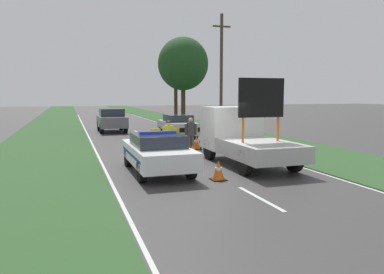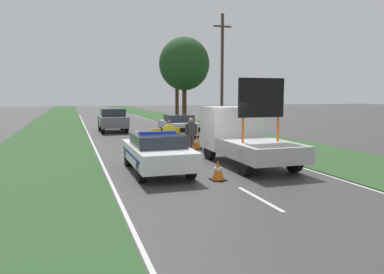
{
  "view_description": "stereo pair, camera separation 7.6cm",
  "coord_description": "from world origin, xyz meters",
  "px_view_note": "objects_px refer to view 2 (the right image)",
  "views": [
    {
      "loc": [
        -4.82,
        -12.85,
        2.78
      ],
      "look_at": [
        -0.19,
        1.16,
        1.1
      ],
      "focal_mm": 35.0,
      "sensor_mm": 36.0,
      "label": 1
    },
    {
      "loc": [
        -4.75,
        -12.87,
        2.78
      ],
      "look_at": [
        -0.19,
        1.16,
        1.1
      ],
      "focal_mm": 35.0,
      "sensor_mm": 36.0,
      "label": 2
    }
  ],
  "objects_px": {
    "traffic_cone_behind_barrier": "(134,148)",
    "queued_car_sedan_silver": "(178,126)",
    "police_officer": "(169,135)",
    "traffic_cone_near_police": "(218,170)",
    "roadside_tree_near_left": "(184,64)",
    "pedestrian_civilian": "(191,132)",
    "police_car": "(157,152)",
    "traffic_cone_centre_front": "(193,150)",
    "queued_car_suv_grey": "(113,120)",
    "utility_pole": "(222,74)",
    "road_barrier": "(180,132)",
    "traffic_cone_near_truck": "(197,142)",
    "roadside_tree_near_right": "(177,69)",
    "work_truck": "(242,136)"
  },
  "relations": [
    {
      "from": "police_car",
      "to": "traffic_cone_centre_front",
      "type": "distance_m",
      "value": 4.04
    },
    {
      "from": "police_officer",
      "to": "queued_car_suv_grey",
      "type": "bearing_deg",
      "value": -73.9
    },
    {
      "from": "roadside_tree_near_right",
      "to": "police_car",
      "type": "bearing_deg",
      "value": -107.32
    },
    {
      "from": "roadside_tree_near_left",
      "to": "roadside_tree_near_right",
      "type": "xyz_separation_m",
      "value": [
        0.34,
        3.77,
        -0.23
      ]
    },
    {
      "from": "traffic_cone_centre_front",
      "to": "queued_car_suv_grey",
      "type": "distance_m",
      "value": 12.39
    },
    {
      "from": "roadside_tree_near_left",
      "to": "pedestrian_civilian",
      "type": "bearing_deg",
      "value": -105.79
    },
    {
      "from": "traffic_cone_centre_front",
      "to": "roadside_tree_near_right",
      "type": "relative_size",
      "value": 0.07
    },
    {
      "from": "utility_pole",
      "to": "traffic_cone_near_truck",
      "type": "bearing_deg",
      "value": -124.46
    },
    {
      "from": "pedestrian_civilian",
      "to": "utility_pole",
      "type": "distance_m",
      "value": 7.81
    },
    {
      "from": "utility_pole",
      "to": "road_barrier",
      "type": "bearing_deg",
      "value": -128.96
    },
    {
      "from": "traffic_cone_near_truck",
      "to": "roadside_tree_near_left",
      "type": "height_order",
      "value": "roadside_tree_near_left"
    },
    {
      "from": "pedestrian_civilian",
      "to": "roadside_tree_near_left",
      "type": "relative_size",
      "value": 0.21
    },
    {
      "from": "road_barrier",
      "to": "traffic_cone_near_truck",
      "type": "xyz_separation_m",
      "value": [
        1.08,
        0.58,
        -0.61
      ]
    },
    {
      "from": "work_truck",
      "to": "pedestrian_civilian",
      "type": "distance_m",
      "value": 3.47
    },
    {
      "from": "traffic_cone_near_truck",
      "to": "roadside_tree_near_left",
      "type": "xyz_separation_m",
      "value": [
        4.21,
        16.11,
        5.26
      ]
    },
    {
      "from": "work_truck",
      "to": "traffic_cone_behind_barrier",
      "type": "height_order",
      "value": "work_truck"
    },
    {
      "from": "traffic_cone_behind_barrier",
      "to": "queued_car_sedan_silver",
      "type": "distance_m",
      "value": 7.26
    },
    {
      "from": "pedestrian_civilian",
      "to": "traffic_cone_centre_front",
      "type": "xyz_separation_m",
      "value": [
        -0.17,
        -0.8,
        -0.74
      ]
    },
    {
      "from": "pedestrian_civilian",
      "to": "roadside_tree_near_left",
      "type": "height_order",
      "value": "roadside_tree_near_left"
    },
    {
      "from": "road_barrier",
      "to": "work_truck",
      "type": "bearing_deg",
      "value": -68.12
    },
    {
      "from": "work_truck",
      "to": "police_officer",
      "type": "bearing_deg",
      "value": -47.98
    },
    {
      "from": "work_truck",
      "to": "police_officer",
      "type": "distance_m",
      "value": 3.55
    },
    {
      "from": "work_truck",
      "to": "pedestrian_civilian",
      "type": "height_order",
      "value": "work_truck"
    },
    {
      "from": "police_officer",
      "to": "pedestrian_civilian",
      "type": "xyz_separation_m",
      "value": [
        1.27,
        0.66,
        0.03
      ]
    },
    {
      "from": "road_barrier",
      "to": "roadside_tree_near_right",
      "type": "relative_size",
      "value": 0.4
    },
    {
      "from": "traffic_cone_near_police",
      "to": "queued_car_suv_grey",
      "type": "height_order",
      "value": "queued_car_suv_grey"
    },
    {
      "from": "police_officer",
      "to": "traffic_cone_near_police",
      "type": "bearing_deg",
      "value": 103.58
    },
    {
      "from": "traffic_cone_near_police",
      "to": "queued_car_suv_grey",
      "type": "bearing_deg",
      "value": 95.08
    },
    {
      "from": "work_truck",
      "to": "road_barrier",
      "type": "relative_size",
      "value": 1.89
    },
    {
      "from": "traffic_cone_centre_front",
      "to": "queued_car_sedan_silver",
      "type": "distance_m",
      "value": 6.98
    },
    {
      "from": "road_barrier",
      "to": "queued_car_sedan_silver",
      "type": "bearing_deg",
      "value": 72.46
    },
    {
      "from": "police_car",
      "to": "traffic_cone_behind_barrier",
      "type": "distance_m",
      "value": 3.95
    },
    {
      "from": "police_car",
      "to": "queued_car_suv_grey",
      "type": "xyz_separation_m",
      "value": [
        0.08,
        15.36,
        0.15
      ]
    },
    {
      "from": "traffic_cone_near_truck",
      "to": "work_truck",
      "type": "bearing_deg",
      "value": -82.81
    },
    {
      "from": "traffic_cone_centre_front",
      "to": "queued_car_sedan_silver",
      "type": "height_order",
      "value": "queued_car_sedan_silver"
    },
    {
      "from": "pedestrian_civilian",
      "to": "queued_car_sedan_silver",
      "type": "distance_m",
      "value": 6.15
    },
    {
      "from": "roadside_tree_near_left",
      "to": "police_officer",
      "type": "bearing_deg",
      "value": -108.98
    },
    {
      "from": "queued_car_sedan_silver",
      "to": "pedestrian_civilian",
      "type": "bearing_deg",
      "value": 79.79
    },
    {
      "from": "pedestrian_civilian",
      "to": "traffic_cone_centre_front",
      "type": "distance_m",
      "value": 1.1
    },
    {
      "from": "road_barrier",
      "to": "queued_car_suv_grey",
      "type": "relative_size",
      "value": 0.71
    },
    {
      "from": "traffic_cone_near_police",
      "to": "utility_pole",
      "type": "xyz_separation_m",
      "value": [
        5.0,
        11.77,
        3.76
      ]
    },
    {
      "from": "road_barrier",
      "to": "traffic_cone_behind_barrier",
      "type": "bearing_deg",
      "value": -172.0
    },
    {
      "from": "traffic_cone_near_police",
      "to": "roadside_tree_near_left",
      "type": "relative_size",
      "value": 0.08
    },
    {
      "from": "police_officer",
      "to": "queued_car_suv_grey",
      "type": "height_order",
      "value": "queued_car_suv_grey"
    },
    {
      "from": "traffic_cone_near_truck",
      "to": "queued_car_suv_grey",
      "type": "relative_size",
      "value": 0.18
    },
    {
      "from": "police_officer",
      "to": "roadside_tree_near_right",
      "type": "relative_size",
      "value": 0.23
    },
    {
      "from": "traffic_cone_behind_barrier",
      "to": "police_car",
      "type": "bearing_deg",
      "value": -87.09
    },
    {
      "from": "police_officer",
      "to": "pedestrian_civilian",
      "type": "distance_m",
      "value": 1.43
    },
    {
      "from": "road_barrier",
      "to": "roadside_tree_near_right",
      "type": "height_order",
      "value": "roadside_tree_near_right"
    },
    {
      "from": "traffic_cone_centre_front",
      "to": "queued_car_suv_grey",
      "type": "xyz_separation_m",
      "value": [
        -2.33,
        12.15,
        0.65
      ]
    }
  ]
}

